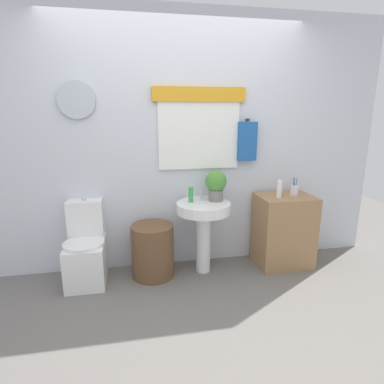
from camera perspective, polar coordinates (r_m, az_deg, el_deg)
name	(u,v)px	position (r m, az deg, el deg)	size (l,w,h in m)	color
ground_plane	(201,324)	(2.70, 1.62, -22.70)	(8.00, 8.00, 0.00)	slate
back_wall	(178,143)	(3.30, -2.46, 8.72)	(4.40, 0.18, 2.60)	silver
toilet	(86,251)	(3.31, -18.51, -10.08)	(0.38, 0.51, 0.80)	white
laundry_hamper	(153,251)	(3.25, -7.09, -10.44)	(0.42, 0.42, 0.54)	brown
pedestal_sink	(203,219)	(3.21, 2.07, -4.90)	(0.54, 0.54, 0.74)	white
faucet	(201,195)	(3.26, 1.64, -0.53)	(0.03, 0.03, 0.10)	silver
wooden_cabinet	(283,230)	(3.56, 16.13, -6.66)	(0.57, 0.44, 0.77)	#9E754C
soap_bottle	(191,195)	(3.16, -0.21, -0.47)	(0.05, 0.05, 0.16)	green
potted_plant	(216,184)	(3.20, 4.33, 1.45)	(0.22, 0.22, 0.31)	slate
lotion_bottle	(279,189)	(3.35, 15.47, 0.55)	(0.05, 0.05, 0.18)	white
toothbrush_cup	(294,190)	(3.50, 17.94, 0.34)	(0.08, 0.08, 0.19)	silver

